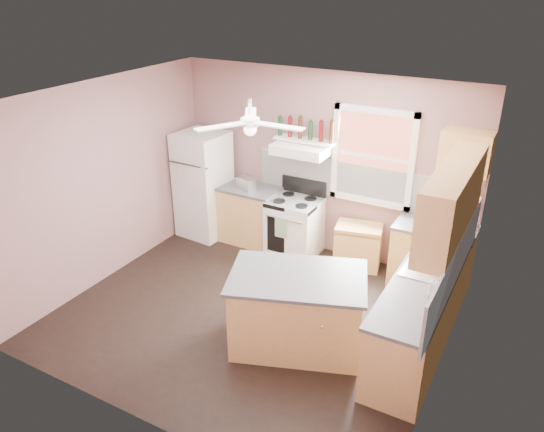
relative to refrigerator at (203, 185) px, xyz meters
The scene contains 32 objects.
floor 2.56m from the refrigerator, 40.58° to the right, with size 4.50×4.50×0.00m, color black.
ceiling 3.05m from the refrigerator, 40.58° to the right, with size 4.50×4.50×0.00m, color white.
wall_back 1.96m from the refrigerator, 13.86° to the left, with size 4.50×0.05×2.70m, color #855E5D.
wall_right 4.43m from the refrigerator, 20.93° to the right, with size 0.05×4.00×2.70m, color #855E5D.
wall_left 1.71m from the refrigerator, 105.62° to the right, with size 0.05×4.00×2.70m, color #855E5D.
backsplash_back 2.35m from the refrigerator, 10.24° to the left, with size 2.90×0.03×0.55m, color white.
backsplash_right 4.28m from the refrigerator, 17.35° to the right, with size 0.03×2.60×0.55m, color white.
window_view 2.73m from the refrigerator, ahead, with size 1.00×0.02×1.20m, color brown.
window_frame 2.72m from the refrigerator, ahead, with size 1.16×0.07×1.36m, color white.
refrigerator is the anchor object (origin of this frame).
base_cabinet_left 0.89m from the refrigerator, ahead, with size 0.90×0.60×0.86m, color tan.
counter_left 0.79m from the refrigerator, ahead, with size 0.92×0.62×0.04m, color #474749.
toaster 0.78m from the refrigerator, ahead, with size 0.28×0.16×0.18m, color silver.
stove 1.62m from the refrigerator, ahead, with size 0.72×0.64×0.86m, color white.
range_hood 1.79m from the refrigerator, ahead, with size 0.78×0.50×0.14m, color white.
bottle_shelf 1.86m from the refrigerator, 10.52° to the left, with size 0.90×0.26×0.03m, color white.
cart 2.60m from the refrigerator, ahead, with size 0.64×0.43×0.64m, color tan.
base_cabinet_corner 3.61m from the refrigerator, ahead, with size 1.00×0.60×0.86m, color tan.
base_cabinet_right 4.01m from the refrigerator, 18.57° to the right, with size 0.60×2.20×0.86m, color tan.
counter_corner 3.59m from the refrigerator, ahead, with size 1.02×0.62×0.04m, color #474749.
counter_right 3.98m from the refrigerator, 18.62° to the right, with size 0.62×2.22×0.04m, color #474749.
sink 3.93m from the refrigerator, 15.85° to the right, with size 0.55×0.45×0.03m, color silver.
faucet 4.08m from the refrigerator, 15.24° to the right, with size 0.03×0.03×0.14m, color silver.
upper_cabinet_right 4.17m from the refrigerator, 15.31° to the right, with size 0.33×1.80×0.76m, color tan.
upper_cabinet_corner 3.94m from the refrigerator, ahead, with size 0.60×0.33×0.52m, color tan.
paper_towel 3.94m from the refrigerator, ahead, with size 0.12×0.12×0.26m, color white.
island 3.17m from the refrigerator, 35.53° to the right, with size 1.40×0.89×0.86m, color tan.
island_top 3.15m from the refrigerator, 35.53° to the right, with size 1.48×0.97×0.04m, color #474749.
ceiling_fan_hub 2.91m from the refrigerator, 40.58° to the right, with size 0.20×0.20×0.08m, color white.
soap_bottle 4.21m from the refrigerator, 21.15° to the right, with size 0.09×0.09×0.24m, color silver.
red_caddy 3.73m from the refrigerator, ahead, with size 0.18×0.12×0.10m, color #A4270E.
wine_bottles 1.94m from the refrigerator, 10.47° to the left, with size 0.86×0.06×0.31m.
Camera 1 is at (2.85, -4.70, 3.92)m, focal length 35.00 mm.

